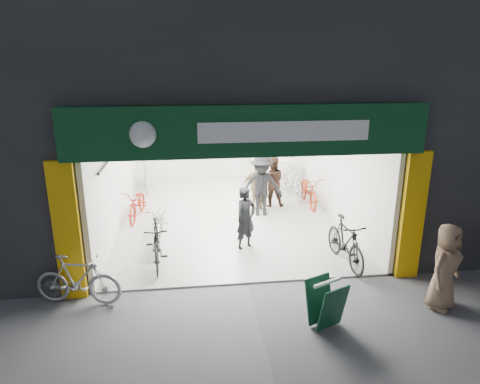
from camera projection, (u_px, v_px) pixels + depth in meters
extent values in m
plane|color=#56565B|center=(247.00, 284.00, 8.41)|extent=(60.00, 60.00, 0.00)
cube|color=#232326|center=(259.00, 1.00, 11.57)|extent=(16.00, 10.00, 4.50)
cube|color=#232326|center=(29.00, 152.00, 11.98)|extent=(5.00, 10.00, 3.50)
cube|color=#232326|center=(415.00, 143.00, 13.35)|extent=(6.00, 10.00, 3.50)
cube|color=#9E9E99|center=(228.00, 214.00, 12.20)|extent=(6.00, 8.00, 0.04)
cube|color=silver|center=(217.00, 135.00, 15.62)|extent=(6.00, 0.20, 3.20)
cube|color=silver|center=(117.00, 163.00, 11.38)|extent=(0.10, 8.00, 3.20)
cube|color=silver|center=(331.00, 157.00, 12.08)|extent=(0.10, 8.00, 3.20)
cube|color=white|center=(227.00, 99.00, 11.25)|extent=(6.00, 8.00, 0.10)
cube|color=black|center=(248.00, 112.00, 7.52)|extent=(6.00, 0.30, 0.30)
cube|color=#0C3716|center=(249.00, 131.00, 7.40)|extent=(6.40, 0.25, 0.90)
cube|color=white|center=(285.00, 132.00, 7.34)|extent=(3.00, 0.02, 0.35)
cube|color=#E4A80C|center=(67.00, 232.00, 7.59)|extent=(0.45, 0.12, 2.60)
cube|color=#E4A80C|center=(412.00, 216.00, 8.36)|extent=(0.45, 0.12, 2.60)
cylinder|color=black|center=(117.00, 149.00, 10.68)|extent=(0.06, 5.00, 0.06)
cube|color=silver|center=(273.00, 174.00, 14.64)|extent=(1.40, 0.60, 1.00)
cube|color=white|center=(240.00, 114.00, 8.61)|extent=(1.30, 0.35, 0.04)
cube|color=white|center=(231.00, 105.00, 10.32)|extent=(1.30, 0.35, 0.04)
cube|color=white|center=(224.00, 99.00, 12.02)|extent=(1.30, 0.35, 0.04)
cube|color=white|center=(219.00, 94.00, 13.73)|extent=(1.30, 0.35, 0.04)
imported|color=#A4A4A9|center=(160.00, 222.00, 10.49)|extent=(0.58, 1.64, 0.86)
imported|color=black|center=(157.00, 244.00, 9.05)|extent=(0.56, 1.67, 0.99)
imported|color=#9A1D0E|center=(137.00, 204.00, 11.78)|extent=(0.78, 1.73, 0.88)
imported|color=#B9B8BD|center=(146.00, 177.00, 14.31)|extent=(0.69, 1.64, 0.96)
imported|color=black|center=(345.00, 242.00, 9.09)|extent=(0.64, 1.76, 1.04)
imported|color=#982A0D|center=(309.00, 190.00, 12.83)|extent=(0.70, 1.86, 0.96)
imported|color=#B1B1B6|center=(292.00, 181.00, 13.56)|extent=(0.69, 1.89, 1.11)
imported|color=#A6A6AA|center=(78.00, 280.00, 7.62)|extent=(1.64, 0.76, 0.95)
imported|color=black|center=(246.00, 219.00, 9.79)|extent=(0.65, 0.60, 1.49)
imported|color=#3A251A|center=(272.00, 182.00, 12.67)|extent=(0.79, 0.64, 1.53)
imported|color=black|center=(262.00, 186.00, 11.84)|extent=(1.18, 0.72, 1.78)
imported|color=#9B7D5A|center=(258.00, 185.00, 12.37)|extent=(0.91, 0.44, 1.51)
imported|color=#7F6249|center=(445.00, 267.00, 7.43)|extent=(0.92, 0.84, 1.57)
cube|color=#0F3E27|center=(333.00, 308.00, 6.84)|extent=(0.55, 0.38, 0.78)
cube|color=#0F3E27|center=(319.00, 299.00, 7.12)|extent=(0.55, 0.38, 0.78)
cube|color=white|center=(327.00, 283.00, 6.87)|extent=(0.51, 0.26, 0.05)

